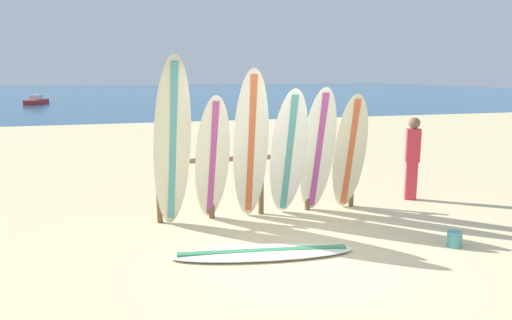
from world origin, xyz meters
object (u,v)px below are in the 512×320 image
at_px(surfboard_leaning_center_left, 251,146).
at_px(surfboard_leaning_right, 350,153).
at_px(surfboard_leaning_center_right, 318,152).
at_px(surfboard_leaning_left, 212,161).
at_px(sand_bucket, 454,239).
at_px(surfboard_rack, 261,174).
at_px(surfboard_leaning_far_left, 172,144).
at_px(small_boat_offshore, 36,101).
at_px(surfboard_leaning_center, 288,154).
at_px(beachgoer_standing, 413,155).
at_px(surfboard_lying_on_sand, 263,253).

height_order(surfboard_leaning_center_left, surfboard_leaning_right, surfboard_leaning_center_left).
height_order(surfboard_leaning_center_left, surfboard_leaning_center_right, surfboard_leaning_center_left).
height_order(surfboard_leaning_left, sand_bucket, surfboard_leaning_left).
relative_size(surfboard_rack, surfboard_leaning_far_left, 1.33).
bearing_deg(surfboard_leaning_left, small_boat_offshore, 102.27).
bearing_deg(surfboard_leaning_center_right, surfboard_leaning_left, -177.32).
bearing_deg(small_boat_offshore, surfboard_leaning_far_left, -78.73).
height_order(surfboard_leaning_center, small_boat_offshore, surfboard_leaning_center).
relative_size(surfboard_leaning_far_left, surfboard_leaning_center_right, 1.22).
xyz_separation_m(small_boat_offshore, sand_bucket, (10.19, -35.03, -0.15)).
distance_m(surfboard_leaning_left, beachgoer_standing, 3.90).
bearing_deg(small_boat_offshore, surfboard_leaning_center_left, -76.65).
bearing_deg(surfboard_leaning_center_left, surfboard_leaning_center_right, -0.55).
distance_m(beachgoer_standing, small_boat_offshore, 34.53).
xyz_separation_m(surfboard_leaning_left, sand_bucket, (2.97, -1.86, -0.92)).
bearing_deg(surfboard_rack, surfboard_leaning_center_right, -18.08).
bearing_deg(surfboard_leaning_right, beachgoer_standing, 13.58).
relative_size(surfboard_leaning_left, beachgoer_standing, 1.33).
distance_m(surfboard_leaning_center_left, surfboard_leaning_right, 1.76).
height_order(surfboard_leaning_right, beachgoer_standing, surfboard_leaning_right).
xyz_separation_m(surfboard_leaning_left, surfboard_lying_on_sand, (0.37, -1.40, -0.99)).
relative_size(surfboard_leaning_left, surfboard_lying_on_sand, 0.83).
bearing_deg(surfboard_leaning_center_left, small_boat_offshore, 103.35).
height_order(surfboard_rack, sand_bucket, surfboard_rack).
bearing_deg(surfboard_leaning_center_left, surfboard_leaning_right, 0.67).
relative_size(surfboard_rack, surfboard_leaning_left, 1.69).
distance_m(surfboard_leaning_right, beachgoer_standing, 1.53).
distance_m(surfboard_leaning_far_left, sand_bucket, 4.19).
bearing_deg(surfboard_leaning_center_right, small_boat_offshore, 105.21).
bearing_deg(surfboard_lying_on_sand, surfboard_leaning_center_left, 79.92).
bearing_deg(beachgoer_standing, surfboard_leaning_right, -166.42).
height_order(surfboard_leaning_center, surfboard_lying_on_sand, surfboard_leaning_center).
xyz_separation_m(surfboard_leaning_left, surfboard_leaning_right, (2.38, 0.11, -0.01)).
height_order(surfboard_rack, surfboard_leaning_center, surfboard_leaning_center).
distance_m(surfboard_leaning_center_left, surfboard_leaning_center_right, 1.15).
bearing_deg(surfboard_leaning_left, surfboard_rack, 22.62).
bearing_deg(surfboard_leaning_center, surfboard_rack, 130.81).
bearing_deg(sand_bucket, surfboard_leaning_center_right, 121.55).
distance_m(surfboard_leaning_far_left, surfboard_leaning_center_left, 1.25).
bearing_deg(surfboard_leaning_center_right, surfboard_lying_on_sand, -133.47).
bearing_deg(surfboard_leaning_center, beachgoer_standing, 10.48).
height_order(surfboard_leaning_left, beachgoer_standing, surfboard_leaning_left).
relative_size(surfboard_leaning_center_left, small_boat_offshore, 0.79).
height_order(surfboard_leaning_far_left, beachgoer_standing, surfboard_leaning_far_left).
distance_m(surfboard_leaning_center, surfboard_leaning_center_right, 0.56).
xyz_separation_m(surfboard_leaning_far_left, surfboard_leaning_center, (1.83, 0.00, -0.24)).
xyz_separation_m(surfboard_rack, surfboard_leaning_center_left, (-0.26, -0.28, 0.52)).
height_order(surfboard_rack, surfboard_leaning_left, surfboard_leaning_left).
relative_size(surfboard_lying_on_sand, small_boat_offshore, 0.81).
distance_m(small_boat_offshore, sand_bucket, 36.48).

